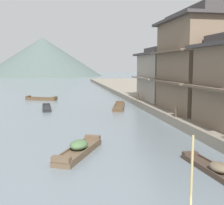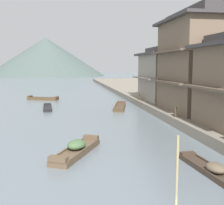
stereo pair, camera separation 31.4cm
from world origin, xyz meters
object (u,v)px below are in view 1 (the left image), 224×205
house_waterfront_tall (194,62)px  mooring_post_dock_far (138,97)px  boat_moored_second (119,107)px  boat_midriver_drifting (47,108)px  boat_moored_nearest (41,99)px  mooring_post_dock_mid (176,112)px  boat_moored_far (79,149)px  house_waterfront_narrow (166,74)px  boat_moored_third (219,172)px

house_waterfront_tall → mooring_post_dock_far: bearing=108.2°
boat_moored_second → boat_midriver_drifting: boat_moored_second is taller
boat_moored_nearest → mooring_post_dock_mid: (11.65, -19.02, 0.91)m
boat_midriver_drifting → boat_moored_far: bearing=-81.2°
house_waterfront_tall → boat_moored_second: bearing=127.7°
boat_moored_far → boat_midriver_drifting: (-2.55, 16.59, -0.15)m
boat_moored_far → house_waterfront_narrow: house_waterfront_narrow is taller
boat_moored_nearest → boat_moored_second: boat_moored_nearest is taller
boat_moored_nearest → mooring_post_dock_far: size_ratio=5.57×
boat_moored_second → house_waterfront_tall: house_waterfront_tall is taller
boat_moored_third → boat_midriver_drifting: (-8.28, 20.65, -0.06)m
house_waterfront_narrow → boat_moored_second: bearing=-171.1°
house_waterfront_tall → boat_midriver_drifting: bearing=150.6°
boat_midriver_drifting → mooring_post_dock_mid: bearing=-44.8°
boat_moored_far → mooring_post_dock_far: 19.33m
house_waterfront_tall → mooring_post_dock_mid: 5.64m
house_waterfront_narrow → mooring_post_dock_far: house_waterfront_narrow is taller
boat_moored_third → mooring_post_dock_far: (2.21, 21.67, 0.90)m
boat_moored_third → mooring_post_dock_far: mooring_post_dock_far is taller
house_waterfront_tall → mooring_post_dock_mid: bearing=-133.5°
boat_moored_second → boat_moored_nearest: bearing=134.9°
boat_moored_third → mooring_post_dock_far: size_ratio=6.67×
mooring_post_dock_far → boat_midriver_drifting: bearing=-174.4°
mooring_post_dock_mid → mooring_post_dock_far: bearing=90.0°
boat_midriver_drifting → mooring_post_dock_mid: mooring_post_dock_mid is taller
boat_moored_second → boat_moored_far: 16.96m
boat_moored_second → house_waterfront_tall: bearing=-52.3°
mooring_post_dock_far → house_waterfront_narrow: bearing=-11.6°
boat_moored_nearest → house_waterfront_narrow: (14.73, -8.20, 3.50)m
boat_moored_far → boat_moored_nearest: bearing=98.4°
mooring_post_dock_far → boat_moored_far: bearing=-114.2°
boat_moored_second → boat_midriver_drifting: (-7.89, 0.50, -0.02)m
boat_moored_third → house_waterfront_narrow: (5.29, 21.04, 3.50)m
boat_moored_far → mooring_post_dock_far: size_ratio=5.71×
house_waterfront_narrow → house_waterfront_tall: bearing=-92.1°
boat_moored_nearest → house_waterfront_narrow: 17.22m
boat_midriver_drifting → house_waterfront_narrow: house_waterfront_narrow is taller
mooring_post_dock_mid → boat_moored_second: bearing=104.6°
boat_moored_far → house_waterfront_tall: size_ratio=0.52×
boat_moored_far → mooring_post_dock_far: mooring_post_dock_far is taller
boat_moored_nearest → house_waterfront_tall: 22.13m
boat_midriver_drifting → house_waterfront_narrow: 14.03m
boat_moored_third → boat_moored_far: (-5.72, 4.06, 0.09)m
mooring_post_dock_far → boat_moored_second: bearing=-149.6°
boat_moored_nearest → boat_moored_far: boat_moored_far is taller
boat_moored_nearest → mooring_post_dock_mid: 22.32m
boat_moored_third → house_waterfront_tall: size_ratio=0.60×
boat_moored_third → house_waterfront_tall: (5.01, 13.18, 4.80)m
house_waterfront_tall → mooring_post_dock_mid: house_waterfront_tall is taller
mooring_post_dock_mid → mooring_post_dock_far: mooring_post_dock_mid is taller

